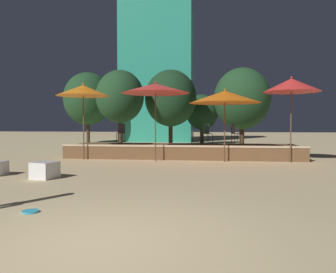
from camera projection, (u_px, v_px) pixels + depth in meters
The scene contains 17 objects.
ground_plane at pixel (96, 242), 4.21m from camera, with size 120.00×120.00×0.00m, color #D1B784.
wooden_deck at pixel (183, 151), 15.19m from camera, with size 10.40×2.99×0.64m.
patio_umbrella_0 at pixel (155, 88), 13.31m from camera, with size 2.78×2.78×3.26m.
patio_umbrella_1 at pixel (225, 97), 13.11m from camera, with size 2.86×2.86×2.94m.
patio_umbrella_2 at pixel (83, 91), 13.99m from camera, with size 2.26×2.26×3.27m.
patio_umbrella_3 at pixel (291, 85), 12.97m from camera, with size 2.23×2.23×3.42m.
cube_seat_0 at pixel (45, 170), 9.16m from camera, with size 0.73×0.73×0.46m.
bistro_chair_0 at pixel (207, 132), 15.07m from camera, with size 0.47×0.47×0.90m.
bistro_chair_1 at pixel (121, 131), 15.85m from camera, with size 0.47×0.47×0.90m.
bistro_chair_2 at pixel (234, 131), 15.15m from camera, with size 0.45×0.45×0.90m.
frisbee_disc at pixel (30, 211), 5.62m from camera, with size 0.28×0.28×0.03m.
background_tree_0 at pixel (88, 99), 26.73m from camera, with size 3.90×3.90×5.75m.
background_tree_1 at pixel (171, 98), 21.94m from camera, with size 3.45×3.45×5.17m.
background_tree_2 at pixel (120, 97), 19.94m from camera, with size 2.92×2.92×4.82m.
background_tree_3 at pixel (202, 112), 24.84m from camera, with size 2.44×2.44×3.79m.
background_tree_4 at pixel (242, 99), 19.01m from camera, with size 3.26×3.26×4.80m.
distant_building at pixel (158, 74), 29.49m from camera, with size 6.27×4.26×12.08m.
Camera 1 is at (1.46, -3.99, 1.52)m, focal length 35.00 mm.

